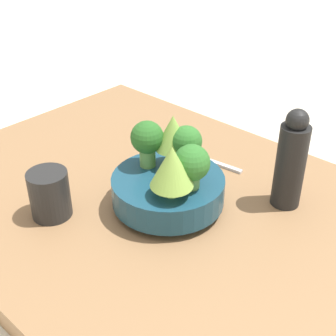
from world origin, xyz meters
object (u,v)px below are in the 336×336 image
Objects in this scene: pepper_mill at (291,161)px; fork at (202,158)px; bowl at (168,190)px; cup at (50,194)px.

fork is at bearing -5.16° from pepper_mill.
bowl is 1.07× the size of pepper_mill.
pepper_mill is at bearing -134.32° from bowl.
cup is at bearing 76.96° from fork.
pepper_mill reaches higher than bowl.
pepper_mill is (-0.15, -0.15, 0.05)m from bowl.
bowl is 0.21m from cup.
pepper_mill is 1.01× the size of fork.
pepper_mill is 0.23m from fork.
bowl is at bearing 109.09° from fork.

